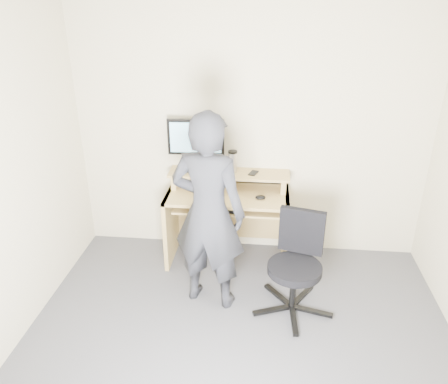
% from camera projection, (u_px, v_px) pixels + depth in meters
% --- Properties ---
extents(ground, '(3.50, 3.50, 0.00)m').
position_uv_depth(ground, '(236.00, 367.00, 3.26)').
color(ground, '#515156').
rests_on(ground, ground).
extents(back_wall, '(3.50, 0.02, 2.50)m').
position_uv_depth(back_wall, '(251.00, 136.00, 4.31)').
color(back_wall, beige).
rests_on(back_wall, ground).
extents(ceiling, '(3.50, 3.50, 0.02)m').
position_uv_depth(ceiling, '(241.00, 3.00, 2.20)').
color(ceiling, white).
rests_on(ceiling, back_wall).
extents(desk, '(1.20, 0.60, 0.91)m').
position_uv_depth(desk, '(228.00, 208.00, 4.43)').
color(desk, tan).
rests_on(desk, ground).
extents(monitor, '(0.55, 0.15, 0.53)m').
position_uv_depth(monitor, '(196.00, 140.00, 4.25)').
color(monitor, black).
rests_on(monitor, desk).
extents(external_drive, '(0.11, 0.15, 0.20)m').
position_uv_depth(external_drive, '(212.00, 162.00, 4.33)').
color(external_drive, black).
rests_on(external_drive, desk).
extents(travel_mug, '(0.11, 0.11, 0.20)m').
position_uv_depth(travel_mug, '(233.00, 162.00, 4.31)').
color(travel_mug, '#B3B3B7').
rests_on(travel_mug, desk).
extents(smartphone, '(0.10, 0.14, 0.01)m').
position_uv_depth(smartphone, '(253.00, 173.00, 4.31)').
color(smartphone, black).
rests_on(smartphone, desk).
extents(charger, '(0.05, 0.04, 0.03)m').
position_uv_depth(charger, '(204.00, 173.00, 4.28)').
color(charger, black).
rests_on(charger, desk).
extents(headphones, '(0.17, 0.17, 0.06)m').
position_uv_depth(headphones, '(222.00, 170.00, 4.37)').
color(headphones, silver).
rests_on(headphones, desk).
extents(keyboard, '(0.49, 0.31, 0.03)m').
position_uv_depth(keyboard, '(215.00, 205.00, 4.23)').
color(keyboard, black).
rests_on(keyboard, desk).
extents(mouse, '(0.11, 0.08, 0.04)m').
position_uv_depth(mouse, '(260.00, 197.00, 4.14)').
color(mouse, black).
rests_on(mouse, desk).
extents(office_chair, '(0.69, 0.67, 0.87)m').
position_uv_depth(office_chair, '(297.00, 260.00, 3.70)').
color(office_chair, black).
rests_on(office_chair, ground).
extents(person, '(0.72, 0.55, 1.75)m').
position_uv_depth(person, '(208.00, 213.00, 3.62)').
color(person, black).
rests_on(person, ground).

